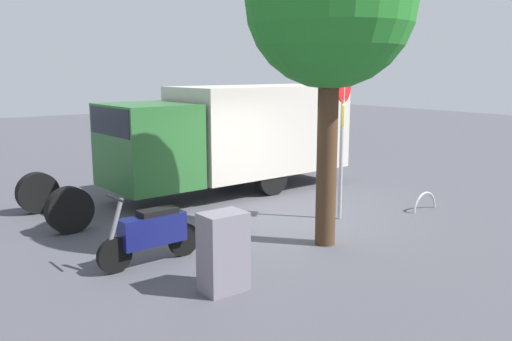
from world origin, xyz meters
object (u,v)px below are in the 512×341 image
utility_cabinet (223,252)px  bike_rack_hoop (424,210)px  street_tree (331,5)px  box_truck_near (229,133)px  motorcycle (152,232)px  stop_sign (343,118)px

utility_cabinet → bike_rack_hoop: size_ratio=1.34×
street_tree → box_truck_near: bearing=-102.4°
box_truck_near → motorcycle: bearing=40.2°
stop_sign → street_tree: (1.41, 1.02, 2.03)m
street_tree → bike_rack_hoop: size_ratio=6.65×
motorcycle → stop_sign: (-4.35, -0.07, 1.62)m
motorcycle → utility_cabinet: size_ratio=1.59×
stop_sign → bike_rack_hoop: size_ratio=3.77×
stop_sign → street_tree: 2.67m
bike_rack_hoop → box_truck_near: bearing=-59.8°
stop_sign → utility_cabinet: bearing=22.6°
box_truck_near → stop_sign: bearing=94.2°
motorcycle → stop_sign: size_ratio=0.57×
motorcycle → bike_rack_hoop: size_ratio=2.13×
box_truck_near → stop_sign: (-0.41, 3.55, 0.60)m
street_tree → utility_cabinet: bearing=14.1°
motorcycle → bike_rack_hoop: bearing=171.7°
motorcycle → street_tree: 4.78m
motorcycle → bike_rack_hoop: (-6.38, 0.57, -0.52)m
street_tree → stop_sign: bearing=-144.3°
stop_sign → bike_rack_hoop: bearing=162.6°
box_truck_near → bike_rack_hoop: (-2.44, 4.19, -1.53)m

